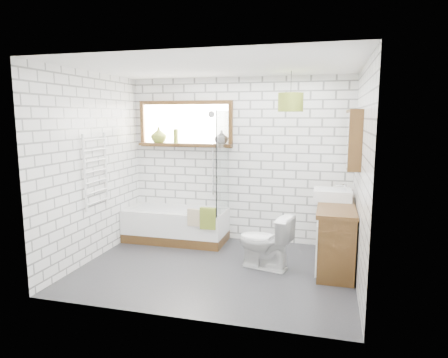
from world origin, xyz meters
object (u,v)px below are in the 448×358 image
(bathtub, at_px, (176,225))
(pendant, at_px, (291,102))
(vanity, at_px, (336,235))
(basin, at_px, (332,195))
(toilet, at_px, (265,241))

(bathtub, bearing_deg, pendant, -9.38)
(pendant, bearing_deg, bathtub, 170.62)
(bathtub, distance_m, vanity, 2.43)
(vanity, distance_m, basin, 0.54)
(toilet, relative_size, pendant, 2.13)
(bathtub, relative_size, basin, 3.18)
(basin, xyz_separation_m, pendant, (-0.58, -0.10, 1.21))
(vanity, height_order, pendant, pendant)
(vanity, relative_size, toilet, 2.03)
(vanity, xyz_separation_m, pendant, (-0.64, 0.14, 1.69))
(toilet, height_order, pendant, pendant)
(basin, bearing_deg, vanity, -75.95)
(bathtub, distance_m, toilet, 1.70)
(vanity, xyz_separation_m, basin, (-0.06, 0.24, 0.48))
(vanity, relative_size, basin, 2.92)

